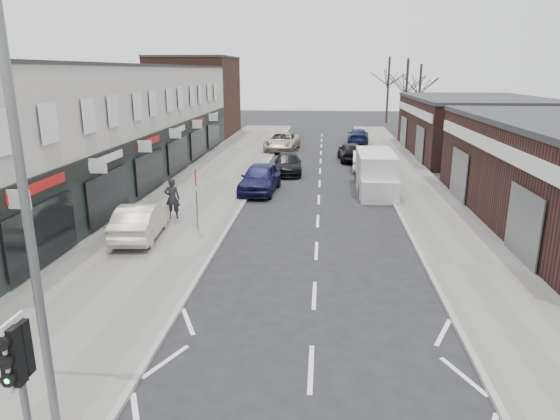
% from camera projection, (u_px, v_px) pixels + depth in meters
% --- Properties ---
extents(pavement_left, '(5.50, 64.00, 0.12)m').
position_uv_depth(pavement_left, '(213.00, 181.00, 31.48)').
color(pavement_left, slate).
rests_on(pavement_left, ground).
extents(pavement_right, '(3.50, 64.00, 0.12)m').
position_uv_depth(pavement_right, '(414.00, 184.00, 30.44)').
color(pavement_right, slate).
rests_on(pavement_right, ground).
extents(shop_terrace_left, '(8.00, 41.00, 7.10)m').
position_uv_depth(shop_terrace_left, '(86.00, 128.00, 28.70)').
color(shop_terrace_left, beige).
rests_on(shop_terrace_left, ground).
extents(brick_block_far, '(8.00, 10.00, 8.00)m').
position_uv_depth(brick_block_far, '(195.00, 97.00, 53.04)').
color(brick_block_far, '#42271C').
rests_on(brick_block_far, ground).
extents(right_unit_far, '(10.00, 16.00, 4.50)m').
position_uv_depth(right_unit_far, '(475.00, 128.00, 40.80)').
color(right_unit_far, '#341D17').
rests_on(right_unit_far, ground).
extents(tree_far_a, '(3.60, 3.60, 8.00)m').
position_uv_depth(tree_far_a, '(403.00, 134.00, 55.12)').
color(tree_far_a, '#382D26').
rests_on(tree_far_a, ground).
extents(tree_far_b, '(3.60, 3.60, 7.50)m').
position_uv_depth(tree_far_b, '(417.00, 128.00, 60.67)').
color(tree_far_b, '#382D26').
rests_on(tree_far_b, ground).
extents(tree_far_c, '(3.60, 3.60, 8.50)m').
position_uv_depth(tree_far_c, '(386.00, 123.00, 66.67)').
color(tree_far_c, '#382D26').
rests_on(tree_far_c, ground).
extents(traffic_light, '(0.28, 0.60, 3.10)m').
position_uv_depth(traffic_light, '(18.00, 367.00, 7.61)').
color(traffic_light, slate).
rests_on(traffic_light, pavement_left).
extents(street_lamp, '(2.23, 0.22, 8.00)m').
position_uv_depth(street_lamp, '(36.00, 207.00, 8.19)').
color(street_lamp, slate).
rests_on(street_lamp, pavement_left).
extents(warning_sign, '(0.12, 0.80, 2.70)m').
position_uv_depth(warning_sign, '(197.00, 182.00, 21.18)').
color(warning_sign, slate).
rests_on(warning_sign, pavement_left).
extents(white_van, '(2.08, 5.81, 2.26)m').
position_uv_depth(white_van, '(376.00, 173.00, 28.68)').
color(white_van, silver).
rests_on(white_van, ground).
extents(sedan_on_pavement, '(1.94, 4.47, 1.43)m').
position_uv_depth(sedan_on_pavement, '(141.00, 220.00, 20.48)').
color(sedan_on_pavement, beige).
rests_on(sedan_on_pavement, pavement_left).
extents(pedestrian, '(0.76, 0.57, 1.90)m').
position_uv_depth(pedestrian, '(172.00, 198.00, 23.02)').
color(pedestrian, black).
rests_on(pedestrian, pavement_left).
extents(parked_car_left_a, '(2.28, 4.95, 1.64)m').
position_uv_depth(parked_car_left_a, '(260.00, 178.00, 28.55)').
color(parked_car_left_a, '#13143C').
rests_on(parked_car_left_a, ground).
extents(parked_car_left_b, '(2.14, 4.66, 1.32)m').
position_uv_depth(parked_car_left_b, '(288.00, 164.00, 33.84)').
color(parked_car_left_b, black).
rests_on(parked_car_left_b, ground).
extents(parked_car_left_c, '(3.08, 5.81, 1.56)m').
position_uv_depth(parked_car_left_c, '(282.00, 142.00, 43.48)').
color(parked_car_left_c, '#B8A893').
rests_on(parked_car_left_c, ground).
extents(parked_car_right_a, '(1.68, 4.25, 1.38)m').
position_uv_depth(parked_car_right_a, '(363.00, 160.00, 34.95)').
color(parked_car_right_a, silver).
rests_on(parked_car_right_a, ground).
extents(parked_car_right_b, '(2.03, 4.42, 1.47)m').
position_uv_depth(parked_car_right_b, '(351.00, 151.00, 38.46)').
color(parked_car_right_b, black).
rests_on(parked_car_right_b, ground).
extents(parked_car_right_c, '(2.29, 4.93, 1.39)m').
position_uv_depth(parked_car_right_c, '(358.00, 136.00, 47.73)').
color(parked_car_right_c, '#131D3E').
rests_on(parked_car_right_c, ground).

